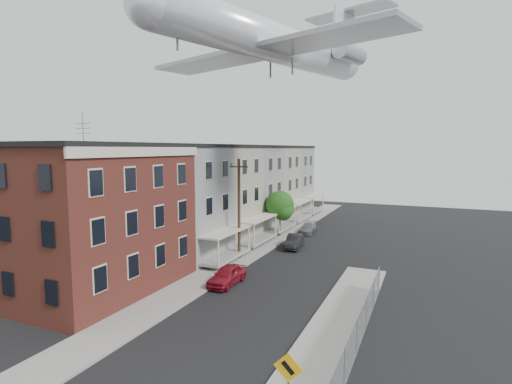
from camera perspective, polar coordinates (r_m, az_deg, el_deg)
ground at (r=19.53m, az=-11.64°, el=-24.39°), size 120.00×120.00×0.00m
sidewalk_left at (r=41.82m, az=1.35°, el=-7.38°), size 3.00×62.00×0.12m
sidewalk_right at (r=22.39m, az=10.55°, el=-19.96°), size 3.00×26.00×0.12m
curb_left at (r=41.31m, az=3.23°, el=-7.54°), size 0.15×62.00×0.14m
curb_right at (r=22.71m, az=6.77°, el=-19.47°), size 0.15×26.00×0.14m
corner_building at (r=30.43m, az=-22.81°, el=-3.22°), size 10.31×12.30×12.15m
row_house_a at (r=37.51m, az=-12.23°, el=-1.22°), size 11.98×7.00×10.30m
row_house_b at (r=43.33m, az=-6.82°, el=-0.13°), size 11.98×7.00×10.30m
row_house_c at (r=49.46m, az=-2.72°, el=0.69°), size 11.98×7.00×10.30m
row_house_d at (r=55.80m, az=0.47°, el=1.33°), size 11.98×7.00×10.30m
row_house_e at (r=62.27m, az=3.00°, el=1.84°), size 11.98×7.00×10.30m
chainlink_fence at (r=20.85m, az=14.20°, el=-19.27°), size 0.06×18.06×1.90m
warning_sign at (r=15.54m, az=4.61°, el=-24.88°), size 1.10×0.11×2.80m
utility_pole at (r=35.59m, az=-2.44°, el=-2.22°), size 1.80×0.26×9.00m
street_tree at (r=44.69m, az=3.54°, el=-2.08°), size 3.22×3.20×5.20m
car_near at (r=29.83m, az=-4.15°, el=-11.77°), size 1.67×4.06×1.38m
car_mid at (r=40.35m, az=5.50°, el=-7.03°), size 1.94×4.20×1.33m
car_far at (r=47.43m, az=7.41°, el=-5.16°), size 1.90×4.05×1.14m
airplane at (r=37.03m, az=3.25°, el=20.41°), size 24.74×28.31×8.21m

